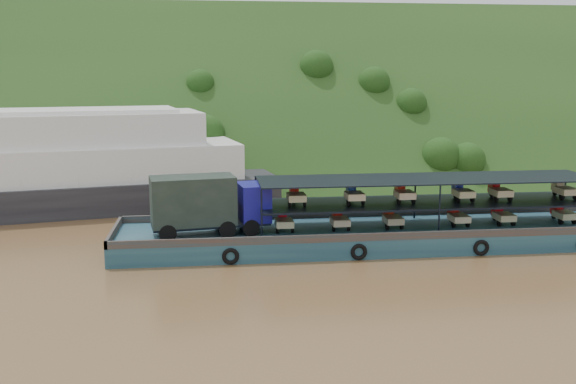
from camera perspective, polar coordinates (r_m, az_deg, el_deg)
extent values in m
plane|color=brown|center=(43.78, 3.09, -4.78)|extent=(160.00, 160.00, 0.00)
cube|color=#1B3814|center=(78.77, -1.48, 2.13)|extent=(140.00, 39.60, 39.60)
cube|color=#15344A|center=(44.23, 7.80, -3.90)|extent=(35.00, 7.00, 1.20)
cube|color=#592D19|center=(47.24, 6.78, -1.88)|extent=(35.00, 0.20, 0.50)
cube|color=#592D19|center=(40.85, 9.04, -3.92)|extent=(35.00, 0.20, 0.50)
cube|color=#592D19|center=(43.06, -15.22, -3.41)|extent=(0.20, 7.00, 0.50)
torus|color=black|center=(39.42, -5.13, -5.72)|extent=(1.06, 0.26, 1.06)
torus|color=black|center=(40.45, 6.32, -5.32)|extent=(1.06, 0.26, 1.06)
torus|color=black|center=(42.96, 16.80, -4.77)|extent=(1.06, 0.26, 1.06)
cylinder|color=black|center=(40.62, -10.64, -3.61)|extent=(1.15, 0.55, 1.10)
cylinder|color=black|center=(42.87, -10.93, -2.88)|extent=(1.15, 0.55, 1.10)
cylinder|color=black|center=(41.10, -5.42, -3.31)|extent=(1.15, 0.55, 1.10)
cylinder|color=black|center=(43.32, -5.98, -2.60)|extent=(1.15, 0.55, 1.10)
cylinder|color=black|center=(41.40, -3.31, -3.18)|extent=(1.15, 0.55, 1.10)
cylinder|color=black|center=(43.60, -3.98, -2.48)|extent=(1.15, 0.55, 1.10)
cube|color=black|center=(42.04, -6.90, -2.79)|extent=(7.79, 3.55, 0.22)
cube|color=navy|center=(42.28, -3.09, -0.89)|extent=(2.26, 2.91, 2.43)
cube|color=black|center=(42.41, -1.86, -0.24)|extent=(0.40, 2.19, 0.99)
cube|color=black|center=(41.55, -8.45, -0.73)|extent=(5.64, 3.43, 3.09)
cube|color=black|center=(44.74, 12.21, -0.91)|extent=(23.00, 5.00, 0.12)
cube|color=black|center=(44.45, 12.29, 1.17)|extent=(23.00, 5.00, 0.08)
cylinder|color=black|center=(39.97, -2.36, -2.05)|extent=(0.12, 0.12, 3.30)
cylinder|color=black|center=(44.85, -2.88, -0.66)|extent=(0.12, 0.12, 3.30)
cylinder|color=black|center=(42.44, 13.31, -1.59)|extent=(0.12, 0.12, 3.30)
cylinder|color=black|center=(47.07, 11.22, -0.32)|extent=(0.12, 0.12, 3.30)
cylinder|color=black|center=(51.80, 23.40, 0.00)|extent=(0.12, 0.12, 3.30)
cylinder|color=black|center=(43.88, -0.56, -2.76)|extent=(0.12, 0.52, 0.52)
cylinder|color=black|center=(42.09, -0.96, -3.34)|extent=(0.14, 0.52, 0.52)
cylinder|color=black|center=(42.20, 0.39, -3.30)|extent=(0.14, 0.52, 0.52)
cube|color=beige|center=(42.40, -0.34, -2.76)|extent=(1.15, 1.50, 0.44)
cube|color=red|center=(43.47, -0.51, -2.18)|extent=(0.55, 0.80, 0.80)
cube|color=red|center=(43.17, -0.49, -1.60)|extent=(0.50, 0.10, 0.10)
cylinder|color=black|center=(44.45, 4.27, -2.62)|extent=(0.12, 0.52, 0.52)
cylinder|color=black|center=(42.64, 4.08, -3.18)|extent=(0.14, 0.52, 0.52)
cylinder|color=black|center=(42.84, 5.39, -3.14)|extent=(0.14, 0.52, 0.52)
cube|color=beige|center=(42.99, 4.65, -2.61)|extent=(1.15, 1.50, 0.44)
cube|color=red|center=(44.05, 4.35, -2.05)|extent=(0.55, 0.80, 0.80)
cube|color=red|center=(43.75, 4.41, -1.46)|extent=(0.50, 0.10, 0.10)
cylinder|color=black|center=(45.29, 8.81, -2.46)|extent=(0.12, 0.52, 0.52)
cylinder|color=black|center=(43.47, 8.81, -3.02)|extent=(0.14, 0.52, 0.52)
cylinder|color=black|center=(43.75, 10.07, -2.97)|extent=(0.14, 0.52, 0.52)
cube|color=tan|center=(43.86, 9.33, -2.45)|extent=(1.15, 1.50, 0.44)
cube|color=#B4290C|center=(44.90, 8.93, -1.90)|extent=(0.55, 0.80, 0.80)
cube|color=#B4290C|center=(44.60, 9.02, -1.33)|extent=(0.50, 0.10, 0.10)
cylinder|color=black|center=(46.75, 14.28, -2.26)|extent=(0.12, 0.52, 0.52)
cylinder|color=black|center=(44.94, 14.51, -2.78)|extent=(0.14, 0.52, 0.52)
cylinder|color=black|center=(45.31, 15.69, -2.73)|extent=(0.14, 0.52, 0.52)
cube|color=beige|center=(45.36, 14.96, -2.24)|extent=(1.15, 1.50, 0.44)
cube|color=#B3150B|center=(46.37, 14.44, -1.71)|extent=(0.55, 0.80, 0.80)
cube|color=#B3150B|center=(46.09, 14.56, -1.16)|extent=(0.50, 0.10, 0.10)
cylinder|color=black|center=(48.02, 17.90, -2.11)|extent=(0.12, 0.52, 0.52)
cylinder|color=black|center=(46.22, 18.27, -2.62)|extent=(0.14, 0.52, 0.52)
cylinder|color=black|center=(46.65, 19.38, -2.56)|extent=(0.14, 0.52, 0.52)
cube|color=beige|center=(46.67, 18.66, -2.09)|extent=(1.15, 1.50, 0.44)
cube|color=red|center=(47.64, 18.09, -1.58)|extent=(0.55, 0.80, 0.80)
cube|color=red|center=(47.37, 18.22, -1.04)|extent=(0.50, 0.10, 0.10)
cylinder|color=black|center=(50.05, 22.55, -1.91)|extent=(0.12, 0.52, 0.52)
cylinder|color=black|center=(48.28, 23.07, -2.39)|extent=(0.14, 0.52, 0.52)
cylinder|color=black|center=(48.79, 24.09, -2.33)|extent=(0.14, 0.52, 0.52)
cube|color=beige|center=(48.76, 23.41, -1.88)|extent=(1.15, 1.50, 0.44)
cube|color=#B90C0D|center=(49.69, 22.76, -1.40)|extent=(0.55, 0.80, 0.80)
cube|color=#B90C0D|center=(49.43, 22.92, -0.88)|extent=(0.50, 0.10, 0.10)
cylinder|color=black|center=(43.61, 0.49, -0.53)|extent=(0.12, 0.52, 0.52)
cylinder|color=black|center=(41.80, 0.13, -1.02)|extent=(0.14, 0.52, 0.52)
cylinder|color=black|center=(41.93, 1.48, -0.99)|extent=(0.14, 0.52, 0.52)
cube|color=#C5BC8B|center=(42.14, 0.74, -0.46)|extent=(1.15, 1.50, 0.44)
cube|color=#B4170C|center=(43.22, 0.54, 0.07)|extent=(0.55, 0.80, 0.80)
cube|color=#B4170C|center=(42.94, 0.58, 0.68)|extent=(0.50, 0.10, 0.10)
cylinder|color=black|center=(44.28, 5.51, -0.41)|extent=(0.12, 0.52, 0.52)
cylinder|color=black|center=(42.45, 5.38, -0.89)|extent=(0.14, 0.52, 0.52)
cylinder|color=black|center=(42.68, 6.69, -0.85)|extent=(0.14, 0.52, 0.52)
cube|color=beige|center=(42.83, 5.94, -0.33)|extent=(1.15, 1.50, 0.44)
cube|color=navy|center=(43.90, 5.61, 0.18)|extent=(0.55, 0.80, 0.80)
cube|color=navy|center=(43.62, 5.68, 0.78)|extent=(0.50, 0.10, 0.10)
cylinder|color=black|center=(45.15, 9.77, -0.30)|extent=(0.12, 0.52, 0.52)
cylinder|color=black|center=(43.31, 9.82, -0.77)|extent=(0.14, 0.52, 0.52)
cylinder|color=black|center=(43.61, 11.08, -0.73)|extent=(0.14, 0.52, 0.52)
cube|color=beige|center=(43.72, 10.33, -0.22)|extent=(1.15, 1.50, 0.44)
cube|color=red|center=(44.77, 9.91, 0.28)|extent=(0.55, 0.80, 0.80)
cube|color=red|center=(44.50, 10.00, 0.87)|extent=(0.50, 0.10, 0.10)
cylinder|color=black|center=(46.50, 14.65, -0.18)|extent=(0.12, 0.52, 0.52)
cylinder|color=black|center=(44.67, 14.90, -0.62)|extent=(0.14, 0.52, 0.52)
cylinder|color=black|center=(45.05, 16.08, -0.59)|extent=(0.14, 0.52, 0.52)
cube|color=beige|center=(45.11, 15.34, -0.10)|extent=(1.15, 1.50, 0.44)
cube|color=#1B26A2|center=(46.13, 14.82, 0.38)|extent=(0.55, 0.80, 0.80)
cube|color=#1B26A2|center=(45.86, 14.94, 0.95)|extent=(0.50, 0.10, 0.10)
cylinder|color=black|center=(47.54, 17.65, -0.11)|extent=(0.12, 0.52, 0.52)
cylinder|color=black|center=(45.73, 18.01, -0.53)|extent=(0.14, 0.52, 0.52)
cylinder|color=black|center=(46.16, 19.13, -0.50)|extent=(0.14, 0.52, 0.52)
cube|color=beige|center=(46.19, 18.41, -0.02)|extent=(1.15, 1.50, 0.44)
cube|color=#AB0B0B|center=(47.18, 17.83, 0.45)|extent=(0.55, 0.80, 0.80)
cube|color=#AB0B0B|center=(46.92, 17.97, 1.01)|extent=(0.50, 0.10, 0.10)
cylinder|color=black|center=(49.70, 22.63, 0.02)|extent=(0.12, 0.52, 0.52)
cylinder|color=black|center=(47.92, 23.16, -0.38)|extent=(0.14, 0.52, 0.52)
cylinder|color=black|center=(48.43, 24.18, -0.35)|extent=(0.14, 0.52, 0.52)
cube|color=#CBBC8F|center=(48.41, 23.50, 0.11)|extent=(1.15, 1.50, 0.44)
cube|color=beige|center=(49.36, 22.84, 0.55)|extent=(0.55, 0.80, 0.80)
cube|color=beige|center=(49.11, 23.00, 1.09)|extent=(0.50, 0.10, 0.10)
cube|color=black|center=(58.85, -22.19, -0.31)|extent=(43.38, 18.43, 2.53)
cube|color=silver|center=(58.43, -22.38, 2.33)|extent=(36.98, 16.18, 2.95)
cube|color=silver|center=(58.13, -22.58, 5.10)|extent=(30.57, 13.94, 2.74)
cube|color=silver|center=(58.02, -22.68, 6.60)|extent=(26.23, 12.09, 0.32)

